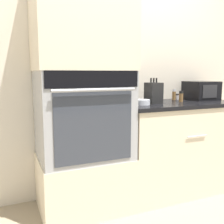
% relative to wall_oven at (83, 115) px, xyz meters
% --- Properties ---
extents(ground_plane, '(12.00, 12.00, 0.00)m').
position_rel_wall_oven_xyz_m(ground_plane, '(0.40, -0.30, -0.86)').
color(ground_plane, gray).
extents(wall_back, '(8.00, 0.05, 2.50)m').
position_rel_wall_oven_xyz_m(wall_back, '(0.40, 0.33, 0.39)').
color(wall_back, beige).
rests_on(wall_back, ground_plane).
extents(oven_cabinet_base, '(0.79, 0.60, 0.48)m').
position_rel_wall_oven_xyz_m(oven_cabinet_base, '(-0.00, 0.00, -0.62)').
color(oven_cabinet_base, beige).
rests_on(oven_cabinet_base, ground_plane).
extents(wall_oven, '(0.77, 0.64, 0.75)m').
position_rel_wall_oven_xyz_m(wall_oven, '(0.00, 0.00, 0.00)').
color(wall_oven, '#9EA0A5').
rests_on(wall_oven, oven_cabinet_base).
extents(oven_cabinet_upper, '(0.79, 0.60, 0.89)m').
position_rel_wall_oven_xyz_m(oven_cabinet_upper, '(-0.00, 0.00, 0.82)').
color(oven_cabinet_upper, beige).
rests_on(oven_cabinet_upper, wall_oven).
extents(counter_unit, '(1.22, 0.63, 0.93)m').
position_rel_wall_oven_xyz_m(counter_unit, '(1.00, 0.00, -0.40)').
color(counter_unit, beige).
rests_on(counter_unit, ground_plane).
extents(microwave, '(0.31, 0.31, 0.20)m').
position_rel_wall_oven_xyz_m(microwave, '(1.39, 0.11, 0.17)').
color(microwave, black).
rests_on(microwave, counter_unit).
extents(knife_block, '(0.12, 0.16, 0.24)m').
position_rel_wall_oven_xyz_m(knife_block, '(0.72, 0.02, 0.17)').
color(knife_block, black).
rests_on(knife_block, counter_unit).
extents(bowl, '(0.15, 0.15, 0.05)m').
position_rel_wall_oven_xyz_m(bowl, '(0.55, -0.06, 0.09)').
color(bowl, silver).
rests_on(bowl, counter_unit).
extents(condiment_jar_near, '(0.04, 0.04, 0.11)m').
position_rel_wall_oven_xyz_m(condiment_jar_near, '(1.04, 0.01, 0.12)').
color(condiment_jar_near, brown).
rests_on(condiment_jar_near, counter_unit).
extents(condiment_jar_mid, '(0.05, 0.05, 0.06)m').
position_rel_wall_oven_xyz_m(condiment_jar_mid, '(1.15, 0.21, 0.10)').
color(condiment_jar_mid, silver).
rests_on(condiment_jar_mid, counter_unit).
extents(condiment_jar_far, '(0.04, 0.04, 0.12)m').
position_rel_wall_oven_xyz_m(condiment_jar_far, '(1.09, 0.19, 0.12)').
color(condiment_jar_far, brown).
rests_on(condiment_jar_far, counter_unit).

